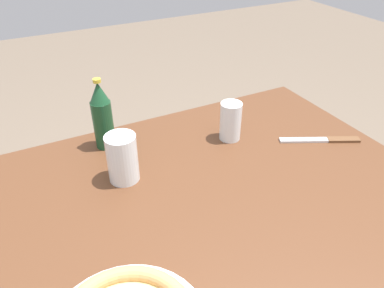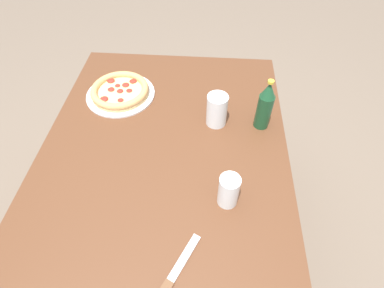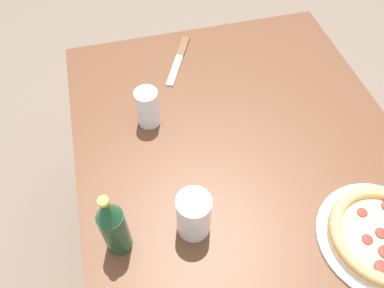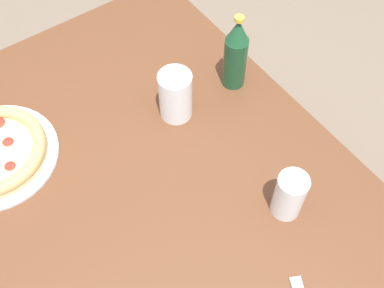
{
  "view_description": "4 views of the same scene",
  "coord_description": "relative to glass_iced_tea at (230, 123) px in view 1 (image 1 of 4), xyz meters",
  "views": [
    {
      "loc": [
        0.33,
        0.57,
        1.32
      ],
      "look_at": [
        -0.03,
        -0.14,
        0.79
      ],
      "focal_mm": 35.0,
      "sensor_mm": 36.0,
      "label": 1
    },
    {
      "loc": [
        -0.69,
        -0.15,
        1.53
      ],
      "look_at": [
        -0.05,
        -0.11,
        0.79
      ],
      "focal_mm": 28.0,
      "sensor_mm": 36.0,
      "label": 2
    },
    {
      "loc": [
        0.49,
        -0.28,
        1.53
      ],
      "look_at": [
        -0.05,
        -0.14,
        0.77
      ],
      "focal_mm": 35.0,
      "sensor_mm": 36.0,
      "label": 3
    },
    {
      "loc": [
        -0.46,
        0.2,
        1.63
      ],
      "look_at": [
        0.01,
        -0.14,
        0.77
      ],
      "focal_mm": 45.0,
      "sensor_mm": 36.0,
      "label": 4
    }
  ],
  "objects": [
    {
      "name": "glass_iced_tea",
      "position": [
        0.0,
        0.0,
        0.0
      ],
      "size": [
        0.06,
        0.06,
        0.12
      ],
      "color": "white",
      "rests_on": "table"
    },
    {
      "name": "glass_water",
      "position": [
        0.34,
        0.04,
        0.01
      ],
      "size": [
        0.08,
        0.08,
        0.13
      ],
      "color": "white",
      "rests_on": "table"
    },
    {
      "name": "beer_bottle",
      "position": [
        0.34,
        -0.13,
        0.05
      ],
      "size": [
        0.06,
        0.06,
        0.21
      ],
      "color": "#194728",
      "rests_on": "table"
    },
    {
      "name": "knife",
      "position": [
        -0.24,
        0.14,
        -0.05
      ],
      "size": [
        0.22,
        0.13,
        0.01
      ],
      "color": "brown",
      "rests_on": "table"
    }
  ]
}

